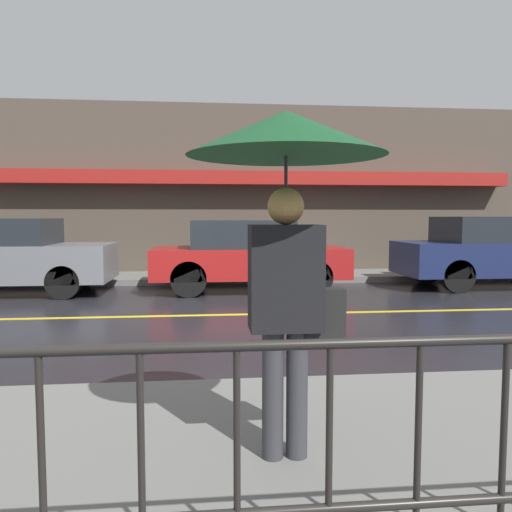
{
  "coord_description": "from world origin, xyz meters",
  "views": [
    {
      "loc": [
        0.21,
        -7.98,
        1.58
      ],
      "look_at": [
        0.86,
        -1.62,
        1.08
      ],
      "focal_mm": 35.0,
      "sensor_mm": 36.0,
      "label": 1
    }
  ],
  "objects": [
    {
      "name": "railing_foreground",
      "position": [
        0.0,
        -6.41,
        0.79
      ],
      "size": [
        12.0,
        0.04,
        1.04
      ],
      "color": "black",
      "rests_on": "sidewalk_near"
    },
    {
      "name": "sidewalk_far",
      "position": [
        0.0,
        4.53,
        0.07
      ],
      "size": [
        28.0,
        1.82,
        0.14
      ],
      "color": "slate",
      "rests_on": "ground_plane"
    },
    {
      "name": "building_storefront",
      "position": [
        0.0,
        5.56,
        2.31
      ],
      "size": [
        28.0,
        0.85,
        4.58
      ],
      "color": "#4C4238",
      "rests_on": "ground_plane"
    },
    {
      "name": "pedestrian",
      "position": [
        0.68,
        -5.11,
        1.82
      ],
      "size": [
        1.15,
        1.15,
        2.05
      ],
      "color": "#333338",
      "rests_on": "sidewalk_near"
    },
    {
      "name": "lane_marking",
      "position": [
        0.0,
        0.0,
        0.0
      ],
      "size": [
        25.2,
        0.12,
        0.01
      ],
      "color": "gold",
      "rests_on": "ground_plane"
    },
    {
      "name": "sidewalk_near",
      "position": [
        0.0,
        -5.14,
        0.07
      ],
      "size": [
        28.0,
        3.03,
        0.14
      ],
      "color": "slate",
      "rests_on": "ground_plane"
    },
    {
      "name": "car_grey",
      "position": [
        -3.85,
        2.63,
        0.79
      ],
      "size": [
        4.14,
        1.72,
        1.55
      ],
      "color": "slate",
      "rests_on": "ground_plane"
    },
    {
      "name": "ground_plane",
      "position": [
        0.0,
        0.0,
        0.0
      ],
      "size": [
        80.0,
        80.0,
        0.0
      ],
      "primitive_type": "plane",
      "color": "black"
    },
    {
      "name": "car_navy",
      "position": [
        6.85,
        2.63,
        0.81
      ],
      "size": [
        4.67,
        1.71,
        1.59
      ],
      "color": "#19234C",
      "rests_on": "ground_plane"
    },
    {
      "name": "car_red",
      "position": [
        1.1,
        2.63,
        0.77
      ],
      "size": [
        4.09,
        1.74,
        1.51
      ],
      "color": "maroon",
      "rests_on": "ground_plane"
    }
  ]
}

